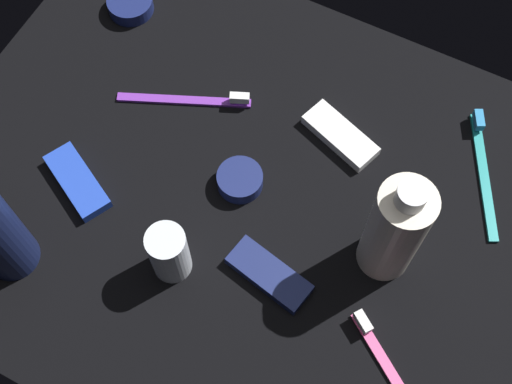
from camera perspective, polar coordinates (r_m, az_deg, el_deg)
name	(u,v)px	position (r cm, az deg, el deg)	size (l,w,h in cm)	color
ground_plane	(256,204)	(88.09, 0.00, -0.99)	(84.00, 64.00, 1.20)	black
bodywash_bottle	(395,230)	(78.46, 11.28, -3.04)	(6.38, 6.38, 18.56)	silver
deodorant_stick	(169,253)	(81.09, -7.11, -4.95)	(4.65, 4.65, 8.54)	silver
toothbrush_purple	(192,99)	(94.43, -5.23, 7.55)	(16.95, 8.37, 2.10)	purple
toothbrush_teal	(483,167)	(93.63, 18.06, 1.99)	(9.26, 16.58, 2.10)	teal
toothbrush_pink	(392,373)	(82.05, 11.04, -14.32)	(15.47, 11.26, 2.10)	#E55999
snack_bar_navy	(269,274)	(83.35, 1.08, -6.74)	(10.40, 4.00, 1.50)	navy
snack_bar_white	(340,135)	(91.68, 6.89, 4.61)	(10.40, 4.00, 1.50)	white
snack_bar_blue	(77,181)	(90.76, -14.36, 0.84)	(10.40, 4.00, 1.50)	blue
cream_tin_left	(130,5)	(104.49, -10.21, 14.82)	(6.48, 6.48, 2.04)	navy
cream_tin_right	(240,180)	(87.66, -1.32, 0.99)	(5.81, 5.81, 2.18)	navy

